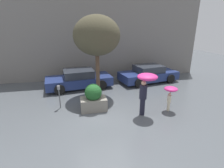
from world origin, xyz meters
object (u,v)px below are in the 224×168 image
object	(u,v)px
person_adult	(146,84)
parking_meter	(59,92)
person_child	(170,92)
parked_car_near	(79,79)
planter_box	(93,98)
street_tree	(97,36)
parked_car_far	(148,74)

from	to	relation	value
person_adult	parking_meter	world-z (taller)	person_adult
person_child	parking_meter	xyz separation A→B (m)	(-5.35, 1.39, -0.12)
person_adult	parked_car_near	size ratio (longest dim) A/B	0.45
planter_box	parked_car_near	distance (m)	3.60
person_adult	street_tree	world-z (taller)	street_tree
planter_box	person_adult	bearing A→B (deg)	-23.24
parked_car_far	street_tree	xyz separation A→B (m)	(-4.05, -1.83, 2.92)
planter_box	street_tree	size ratio (longest dim) A/B	0.29
street_tree	parking_meter	bearing A→B (deg)	-146.50
planter_box	person_child	bearing A→B (deg)	-12.71
parked_car_far	person_adult	bearing A→B (deg)	144.97
planter_box	parked_car_far	distance (m)	5.94
planter_box	parked_car_near	world-z (taller)	planter_box
planter_box	person_child	world-z (taller)	planter_box
planter_box	street_tree	bearing A→B (deg)	75.79
parking_meter	planter_box	bearing A→B (deg)	-18.45
person_adult	parking_meter	bearing A→B (deg)	165.88
planter_box	parked_car_near	bearing A→B (deg)	99.44
street_tree	parked_car_near	bearing A→B (deg)	125.07
street_tree	parking_meter	distance (m)	3.70
parked_car_near	street_tree	distance (m)	3.49
parked_car_far	street_tree	bearing A→B (deg)	104.30
person_adult	parking_meter	distance (m)	4.31
person_adult	person_child	bearing A→B (deg)	13.69
planter_box	person_adult	xyz separation A→B (m)	(2.31, -0.99, 0.92)
parked_car_far	street_tree	size ratio (longest dim) A/B	0.98
street_tree	planter_box	bearing A→B (deg)	-104.21
parked_car_near	person_child	bearing A→B (deg)	-142.48
person_child	parking_meter	bearing A→B (deg)	126.19
street_tree	person_adult	bearing A→B (deg)	-58.87
planter_box	parking_meter	xyz separation A→B (m)	(-1.67, 0.56, 0.26)
planter_box	person_adult	size ratio (longest dim) A/B	0.68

